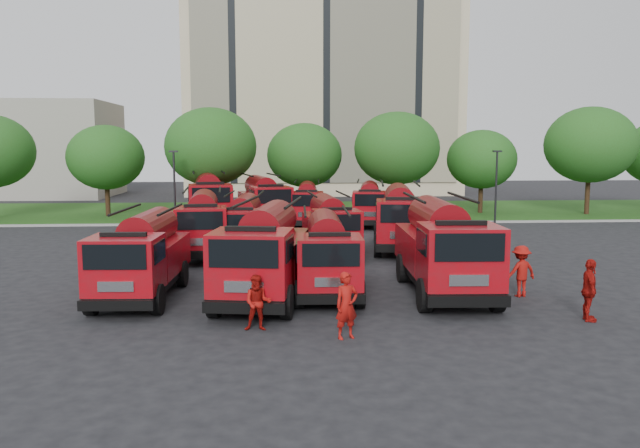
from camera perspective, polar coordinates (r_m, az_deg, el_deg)
The scene contains 31 objects.
ground at distance 25.78m, azimuth 3.00°, elevation -5.01°, with size 140.00×140.00×0.00m, color black.
lawn at distance 51.40m, azimuth -0.38°, elevation 1.19°, with size 70.00×16.00×0.12m, color #184412.
curb at distance 43.36m, azimuth 0.24°, elevation 0.08°, with size 70.00×0.30×0.14m, color gray.
apartment_building at distance 73.47m, azimuth 0.18°, elevation 12.71°, with size 30.00×14.18×25.00m.
side_building at distance 74.13m, azimuth -25.26°, elevation 6.18°, with size 18.00×12.00×10.00m, color gray.
tree_1 at distance 49.77m, azimuth -18.99°, elevation 5.78°, with size 5.71×5.71×6.98m.
tree_2 at distance 46.80m, azimuth -9.96°, elevation 6.98°, with size 6.72×6.72×8.22m.
tree_3 at distance 49.07m, azimuth -1.42°, elevation 6.31°, with size 5.88×5.88×7.19m.
tree_4 at distance 48.37m, azimuth 7.02°, elevation 6.88°, with size 6.55×6.55×8.01m.
tree_5 at distance 51.10m, azimuth 14.57°, elevation 5.74°, with size 5.46×5.46×6.68m.
tree_6 at distance 52.78m, azimuth 23.46°, elevation 6.66°, with size 6.89×6.89×8.42m.
lamp_post_0 at distance 42.88m, azimuth -13.17°, elevation 3.60°, with size 0.60×0.25×5.11m.
lamp_post_1 at distance 44.88m, azimuth 15.81°, elevation 3.67°, with size 0.60×0.25×5.11m.
fire_truck_0 at distance 23.28m, azimuth -15.92°, elevation -2.81°, with size 2.66×6.71×3.01m.
fire_truck_1 at distance 22.26m, azimuth -5.11°, elevation -2.65°, with size 3.54×7.51×3.28m.
fire_truck_2 at distance 23.10m, azimuth 0.62°, elevation -2.78°, with size 2.49×6.40×2.88m.
fire_truck_3 at distance 23.44m, azimuth 11.21°, elevation -2.13°, with size 2.99×7.56×3.39m.
fire_truck_4 at distance 31.62m, azimuth -10.65°, elevation 0.02°, with size 2.97×7.02×3.11m.
fire_truck_5 at distance 31.50m, azimuth -7.03°, elevation -0.13°, with size 2.61×6.49×2.90m.
fire_truck_6 at distance 31.33m, azimuth 0.92°, elevation -0.12°, with size 2.69×6.51×2.90m.
fire_truck_7 at distance 33.11m, azimuth 7.31°, elevation 0.59°, with size 3.56×7.59×3.32m.
fire_truck_8 at distance 42.56m, azimuth -10.11°, elevation 2.16°, with size 3.80×8.14×3.56m.
fire_truck_9 at distance 42.78m, azimuth -5.16°, elevation 2.11°, with size 4.03×7.68×3.33m.
fire_truck_10 at distance 42.68m, azimuth -1.19°, elevation 1.84°, with size 2.63×6.49×2.90m.
fire_truck_11 at distance 42.95m, azimuth 4.55°, elevation 1.86°, with size 3.11×6.66×2.92m.
firefighter_0 at distance 18.04m, azimuth 2.44°, elevation -10.40°, with size 0.70×0.51×1.91m, color maroon.
firefighter_1 at distance 18.85m, azimuth -5.68°, elevation -9.65°, with size 0.82×0.45×1.68m, color maroon.
firefighter_2 at distance 21.44m, azimuth 23.28°, elevation -8.13°, with size 1.15×0.65×1.96m, color maroon.
firefighter_3 at distance 23.93m, azimuth 17.80°, elevation -6.32°, with size 1.21×0.62×1.87m, color maroon.
firefighter_4 at distance 26.65m, azimuth -8.58°, elevation -4.68°, with size 0.97×0.63×1.98m, color black.
firefighter_5 at distance 30.52m, azimuth 14.73°, elevation -3.33°, with size 1.42×0.61×1.53m, color maroon.
Camera 1 is at (-2.98, -25.02, 5.46)m, focal length 35.00 mm.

